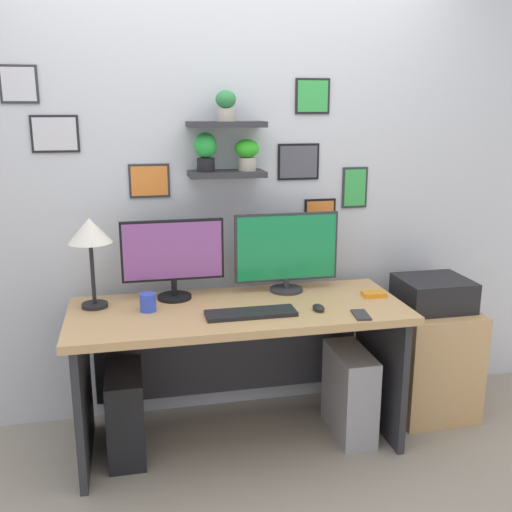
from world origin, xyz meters
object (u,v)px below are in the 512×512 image
(cell_phone, at_px, (361,315))
(keyboard, at_px, (251,313))
(monitor_right, at_px, (286,251))
(drawer_cabinet, at_px, (428,359))
(desk_lamp, at_px, (90,236))
(computer_tower_right, at_px, (350,393))
(computer_tower_left, at_px, (126,413))
(desk, at_px, (237,341))
(computer_mouse, at_px, (318,308))
(printer, at_px, (433,293))
(scissors_tray, at_px, (374,294))
(monitor_left, at_px, (173,256))
(coffee_mug, at_px, (148,302))

(cell_phone, bearing_deg, keyboard, 173.38)
(monitor_right, distance_m, drawer_cabinet, 1.07)
(desk_lamp, xyz_separation_m, computer_tower_right, (1.30, -0.21, -0.88))
(keyboard, xyz_separation_m, drawer_cabinet, (1.10, 0.24, -0.45))
(desk_lamp, bearing_deg, monitor_right, 3.51)
(computer_tower_left, bearing_deg, desk_lamp, 130.13)
(desk, relative_size, drawer_cabinet, 2.68)
(desk, bearing_deg, computer_mouse, -26.68)
(desk, xyz_separation_m, drawer_cabinet, (1.13, 0.05, -0.23))
(desk_lamp, xyz_separation_m, cell_phone, (1.26, -0.41, -0.36))
(drawer_cabinet, bearing_deg, desk_lamp, 178.57)
(computer_mouse, xyz_separation_m, cell_phone, (0.18, -0.12, -0.01))
(drawer_cabinet, bearing_deg, computer_tower_left, -176.70)
(keyboard, height_order, desk_lamp, desk_lamp)
(monitor_right, height_order, printer, monitor_right)
(keyboard, relative_size, desk_lamp, 0.97)
(monitor_right, height_order, scissors_tray, monitor_right)
(computer_mouse, distance_m, printer, 0.80)
(desk, relative_size, cell_phone, 12.03)
(monitor_left, relative_size, computer_tower_right, 1.11)
(computer_mouse, height_order, printer, printer)
(monitor_right, relative_size, scissors_tray, 4.73)
(monitor_right, relative_size, computer_tower_right, 1.19)
(monitor_left, height_order, cell_phone, monitor_left)
(cell_phone, height_order, computer_tower_right, cell_phone)
(monitor_left, distance_m, keyboard, 0.53)
(scissors_tray, bearing_deg, monitor_right, 155.28)
(coffee_mug, bearing_deg, drawer_cabinet, 2.54)
(keyboard, height_order, computer_tower_left, keyboard)
(desk, xyz_separation_m, monitor_right, (0.30, 0.16, 0.43))
(computer_mouse, relative_size, coffee_mug, 1.00)
(desk, height_order, monitor_left, monitor_left)
(monitor_left, distance_m, coffee_mug, 0.29)
(computer_mouse, bearing_deg, desk_lamp, 165.08)
(monitor_left, height_order, monitor_right, monitor_right)
(cell_phone, height_order, computer_tower_left, cell_phone)
(monitor_left, bearing_deg, desk_lamp, -171.27)
(scissors_tray, relative_size, computer_tower_right, 0.25)
(computer_mouse, relative_size, cell_phone, 0.64)
(keyboard, distance_m, computer_tower_right, 0.77)
(keyboard, distance_m, scissors_tray, 0.71)
(cell_phone, relative_size, computer_tower_right, 0.29)
(monitor_right, relative_size, cell_phone, 4.05)
(monitor_right, relative_size, printer, 1.49)
(drawer_cabinet, bearing_deg, coffee_mug, -177.46)
(desk_lamp, distance_m, printer, 1.89)
(cell_phone, xyz_separation_m, computer_tower_left, (-1.14, 0.26, -0.53))
(monitor_right, xyz_separation_m, cell_phone, (0.25, -0.47, -0.22))
(cell_phone, distance_m, computer_tower_right, 0.56)
(scissors_tray, bearing_deg, printer, 12.74)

